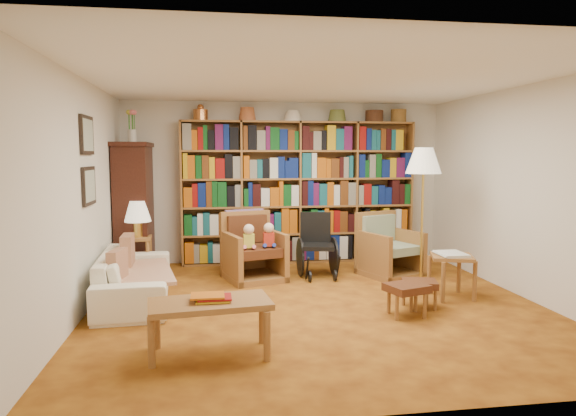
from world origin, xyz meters
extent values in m
plane|color=#AC681A|center=(0.00, 0.00, 0.00)|extent=(5.00, 5.00, 0.00)
plane|color=white|center=(0.00, 0.00, 2.50)|extent=(5.00, 5.00, 0.00)
plane|color=silver|center=(0.00, 2.50, 1.25)|extent=(5.00, 0.00, 5.00)
plane|color=silver|center=(0.00, -2.50, 1.25)|extent=(5.00, 0.00, 5.00)
plane|color=silver|center=(-2.50, 0.00, 1.25)|extent=(0.00, 5.00, 5.00)
plane|color=silver|center=(2.50, 0.00, 1.25)|extent=(0.00, 5.00, 5.00)
cube|color=brown|center=(0.20, 2.34, 1.10)|extent=(3.60, 0.30, 2.20)
cube|color=#39180F|center=(-2.25, 2.00, 0.90)|extent=(0.45, 0.90, 1.80)
cube|color=#39180F|center=(-2.25, 2.00, 1.83)|extent=(0.50, 0.95, 0.06)
cylinder|color=silver|center=(-2.25, 2.00, 1.95)|extent=(0.12, 0.12, 0.18)
cube|color=black|center=(-2.48, 0.30, 1.90)|extent=(0.03, 0.52, 0.42)
cube|color=gray|center=(-2.46, 0.30, 1.90)|extent=(0.01, 0.44, 0.34)
cube|color=black|center=(-2.48, 0.30, 1.35)|extent=(0.03, 0.52, 0.42)
cube|color=gray|center=(-2.46, 0.30, 1.35)|extent=(0.01, 0.44, 0.34)
imported|color=white|center=(-2.05, 0.49, 0.28)|extent=(1.97, 0.87, 0.56)
cube|color=beige|center=(-2.00, 0.49, 0.30)|extent=(0.94, 1.44, 0.04)
cube|color=maroon|center=(-2.18, 0.84, 0.45)|extent=(0.14, 0.41, 0.41)
cube|color=maroon|center=(-2.18, 0.14, 0.45)|extent=(0.18, 0.37, 0.35)
cube|color=brown|center=(-2.15, 1.56, 0.56)|extent=(0.37, 0.37, 0.04)
cylinder|color=brown|center=(-2.28, 1.43, 0.27)|extent=(0.05, 0.05, 0.54)
cylinder|color=brown|center=(-2.02, 1.43, 0.27)|extent=(0.05, 0.05, 0.54)
cylinder|color=brown|center=(-2.28, 1.70, 0.27)|extent=(0.05, 0.05, 0.54)
cylinder|color=brown|center=(-2.02, 1.70, 0.27)|extent=(0.05, 0.05, 0.54)
cylinder|color=gold|center=(-2.15, 1.56, 0.68)|extent=(0.12, 0.12, 0.20)
cone|color=beige|center=(-2.15, 1.56, 0.93)|extent=(0.36, 0.36, 0.28)
cube|color=brown|center=(-0.60, 1.26, 0.04)|extent=(0.91, 0.93, 0.08)
cube|color=brown|center=(-0.93, 1.26, 0.32)|extent=(0.28, 0.74, 0.64)
cube|color=brown|center=(-0.27, 1.26, 0.32)|extent=(0.28, 0.74, 0.64)
cube|color=brown|center=(-0.60, 1.60, 0.45)|extent=(0.72, 0.28, 0.90)
cube|color=#522415|center=(-0.60, 1.23, 0.40)|extent=(0.72, 0.77, 0.12)
cube|color=#522415|center=(-0.60, 1.53, 0.66)|extent=(0.57, 0.26, 0.38)
cube|color=#BF336E|center=(-0.60, 1.63, 0.72)|extent=(0.56, 0.22, 0.40)
cube|color=brown|center=(1.30, 1.21, 0.04)|extent=(0.92, 0.94, 0.08)
cube|color=brown|center=(0.99, 1.21, 0.31)|extent=(0.33, 0.70, 0.62)
cube|color=brown|center=(1.62, 1.21, 0.31)|extent=(0.33, 0.70, 0.62)
cube|color=brown|center=(1.30, 1.54, 0.44)|extent=(0.68, 0.33, 0.87)
cube|color=gray|center=(1.30, 1.18, 0.39)|extent=(0.73, 0.77, 0.12)
cube|color=gray|center=(1.30, 1.47, 0.64)|extent=(0.54, 0.29, 0.37)
cube|color=black|center=(0.29, 1.28, 0.43)|extent=(0.51, 0.51, 0.06)
cube|color=black|center=(0.29, 1.49, 0.67)|extent=(0.43, 0.13, 0.43)
cylinder|color=black|center=(0.05, 1.38, 0.27)|extent=(0.03, 0.53, 0.53)
cylinder|color=black|center=(0.53, 1.38, 0.27)|extent=(0.03, 0.53, 0.53)
cylinder|color=black|center=(0.12, 1.02, 0.08)|extent=(0.03, 0.15, 0.15)
cylinder|color=black|center=(0.46, 1.02, 0.08)|extent=(0.03, 0.15, 0.15)
cylinder|color=gold|center=(1.64, 0.94, 0.02)|extent=(0.30, 0.30, 0.03)
cylinder|color=gold|center=(1.64, 0.94, 0.75)|extent=(0.03, 0.03, 1.50)
cone|color=beige|center=(1.64, 0.94, 1.61)|extent=(0.47, 0.47, 0.34)
cube|color=brown|center=(1.64, 0.04, 0.49)|extent=(0.58, 0.58, 0.04)
cylinder|color=brown|center=(1.44, -0.15, 0.24)|extent=(0.05, 0.05, 0.47)
cylinder|color=brown|center=(1.83, -0.15, 0.24)|extent=(0.05, 0.05, 0.47)
cylinder|color=brown|center=(1.44, 0.23, 0.24)|extent=(0.05, 0.05, 0.47)
cylinder|color=brown|center=(1.83, 0.23, 0.24)|extent=(0.05, 0.05, 0.47)
cube|color=silver|center=(1.64, 0.04, 0.53)|extent=(0.40, 0.45, 0.03)
cube|color=#522415|center=(0.85, -0.54, 0.30)|extent=(0.49, 0.45, 0.08)
cylinder|color=brown|center=(0.70, -0.66, 0.13)|extent=(0.04, 0.04, 0.26)
cylinder|color=brown|center=(1.00, -0.66, 0.13)|extent=(0.04, 0.04, 0.26)
cylinder|color=brown|center=(0.70, -0.42, 0.13)|extent=(0.04, 0.04, 0.26)
cylinder|color=brown|center=(1.00, -0.42, 0.13)|extent=(0.04, 0.04, 0.26)
cube|color=#522415|center=(1.10, -0.30, 0.28)|extent=(0.43, 0.39, 0.07)
cylinder|color=brown|center=(0.96, -0.41, 0.12)|extent=(0.04, 0.04, 0.24)
cylinder|color=brown|center=(1.24, -0.41, 0.12)|extent=(0.04, 0.04, 0.24)
cylinder|color=brown|center=(0.96, -0.19, 0.12)|extent=(0.04, 0.04, 0.24)
cylinder|color=brown|center=(1.24, -0.19, 0.12)|extent=(0.04, 0.04, 0.24)
cube|color=brown|center=(-1.18, -1.29, 0.44)|extent=(1.07, 0.62, 0.05)
cylinder|color=brown|center=(-1.64, -1.50, 0.21)|extent=(0.06, 0.06, 0.42)
cylinder|color=brown|center=(-0.72, -1.50, 0.21)|extent=(0.06, 0.06, 0.42)
cylinder|color=brown|center=(-1.64, -1.09, 0.21)|extent=(0.06, 0.06, 0.42)
cylinder|color=brown|center=(-0.72, -1.09, 0.21)|extent=(0.06, 0.06, 0.42)
cube|color=brown|center=(-1.18, -1.29, 0.49)|extent=(0.30, 0.25, 0.05)
camera|label=1|loc=(-1.15, -5.55, 1.69)|focal=32.00mm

